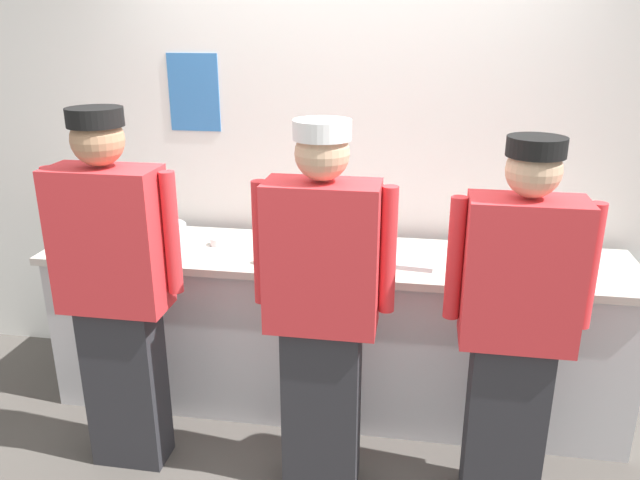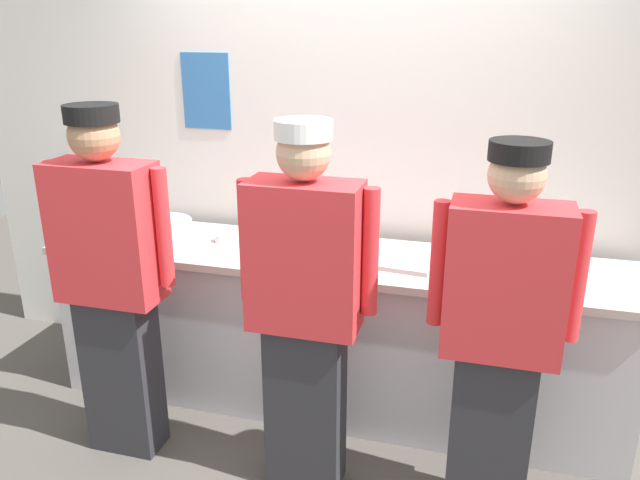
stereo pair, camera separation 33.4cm
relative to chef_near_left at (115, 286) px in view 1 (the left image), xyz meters
name	(u,v)px [view 1 (the left image)]	position (x,y,z in m)	size (l,w,h in m)	color
ground_plane	(323,437)	(0.92, 0.31, -0.94)	(9.00, 9.00, 0.00)	#514C47
wall_back	(346,152)	(0.92, 1.11, 0.44)	(4.94, 0.11, 2.75)	white
prep_counter	(333,330)	(0.92, 0.66, -0.48)	(3.15, 0.66, 0.91)	silver
chef_near_left	(115,286)	(0.00, 0.00, 0.00)	(0.63, 0.24, 1.75)	#2D2D33
chef_center	(322,305)	(0.97, -0.01, -0.01)	(0.62, 0.24, 1.73)	#2D2D33
chef_far_right	(516,322)	(1.79, 0.03, -0.04)	(0.61, 0.24, 1.68)	#2D2D33
plate_stack_front	(283,248)	(0.64, 0.63, 0.00)	(0.20, 0.20, 0.05)	white
plate_stack_rear	(539,264)	(1.96, 0.56, 0.02)	(0.20, 0.20, 0.10)	white
mixing_bowl_steel	(154,237)	(-0.07, 0.60, 0.03)	(0.35, 0.35, 0.12)	#B7BABF
sheet_tray	(397,256)	(1.26, 0.65, -0.02)	(0.40, 0.32, 0.02)	#B7BABF
squeeze_bottle_primary	(276,247)	(0.66, 0.45, 0.07)	(0.05, 0.05, 0.21)	#E5E066
ramekin_red_sauce	(469,254)	(1.63, 0.71, -0.01)	(0.10, 0.10, 0.04)	white
ramekin_yellow_sauce	(320,253)	(0.86, 0.59, 0.00)	(0.11, 0.11, 0.05)	white
ramekin_green_sauce	(217,241)	(0.26, 0.69, -0.01)	(0.08, 0.08, 0.04)	white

